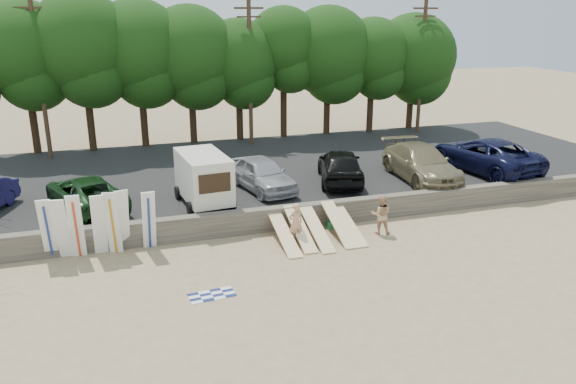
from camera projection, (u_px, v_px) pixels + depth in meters
name	position (u px, v px, depth m)	size (l,w,h in m)	color
ground	(303.00, 257.00, 21.18)	(120.00, 120.00, 0.00)	tan
seawall	(280.00, 218.00, 23.75)	(44.00, 0.50, 1.00)	#6B6356
parking_lot	(240.00, 174.00, 30.60)	(44.00, 14.50, 0.70)	#282828
treeline	(217.00, 52.00, 35.17)	(33.78, 6.32, 9.35)	#382616
utility_poles	(250.00, 69.00, 34.59)	(25.80, 0.26, 9.00)	#473321
box_trailer	(203.00, 176.00, 24.46)	(2.32, 3.73, 2.27)	beige
car_1	(85.00, 192.00, 24.10)	(2.39, 5.18, 1.44)	black
car_2	(262.00, 174.00, 26.58)	(1.85, 4.60, 1.57)	#A2A1A6
car_3	(340.00, 166.00, 27.74)	(2.03, 5.04, 1.72)	black
car_4	(421.00, 163.00, 28.24)	(2.37, 5.82, 1.69)	#7D714F
car_5	(485.00, 154.00, 29.75)	(2.94, 6.37, 1.77)	black
surfboard_upright_0	(48.00, 229.00, 20.47)	(0.50, 0.06, 2.60)	white
surfboard_upright_1	(62.00, 229.00, 20.51)	(0.50, 0.06, 2.60)	white
surfboard_upright_2	(76.00, 226.00, 20.69)	(0.50, 0.06, 2.60)	white
surfboard_upright_3	(99.00, 225.00, 20.88)	(0.50, 0.06, 2.60)	white
surfboard_upright_4	(113.00, 223.00, 20.99)	(0.50, 0.06, 2.60)	white
surfboard_upright_5	(122.00, 220.00, 21.29)	(0.50, 0.06, 2.60)	white
surfboard_upright_6	(149.00, 220.00, 21.38)	(0.50, 0.06, 2.60)	white
surfboard_low_0	(285.00, 235.00, 22.19)	(0.56, 3.00, 0.07)	beige
surfboard_low_1	(300.00, 228.00, 22.54)	(0.56, 3.00, 0.07)	beige
surfboard_low_2	(317.00, 229.00, 22.56)	(0.56, 3.00, 0.07)	beige
surfboard_low_3	(339.00, 224.00, 22.95)	(0.56, 3.00, 0.07)	beige
surfboard_low_4	(348.00, 225.00, 23.13)	(0.56, 3.00, 0.07)	beige
beachgoer_a	(296.00, 223.00, 22.27)	(0.61, 0.40, 1.66)	tan
beachgoer_b	(381.00, 215.00, 23.16)	(0.81, 0.63, 1.67)	tan
cooler	(332.00, 225.00, 23.91)	(0.38, 0.30, 0.32)	#227D43
gear_bag	(303.00, 233.00, 23.14)	(0.30, 0.25, 0.22)	#DB5819
beach_towel	(212.00, 295.00, 18.34)	(1.50, 1.50, 0.00)	white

